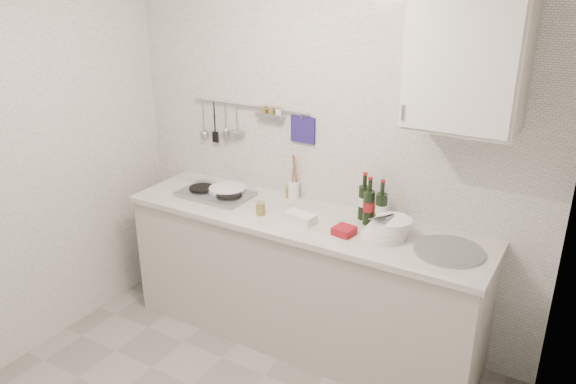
% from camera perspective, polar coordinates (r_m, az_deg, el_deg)
% --- Properties ---
extents(back_wall, '(3.00, 0.02, 2.50)m').
position_cam_1_polar(back_wall, '(3.75, 3.74, 3.70)').
color(back_wall, silver).
rests_on(back_wall, floor).
extents(wall_right, '(0.02, 2.80, 2.50)m').
position_cam_1_polar(wall_right, '(2.13, 23.33, -13.18)').
color(wall_right, silver).
rests_on(wall_right, floor).
extents(counter, '(2.44, 0.64, 0.96)m').
position_cam_1_polar(counter, '(3.84, 1.47, -9.17)').
color(counter, '#B6B1A8').
rests_on(counter, floor).
extents(wall_rail, '(0.98, 0.09, 0.34)m').
position_cam_1_polar(wall_rail, '(3.97, -4.17, 7.34)').
color(wall_rail, '#93969B').
rests_on(wall_rail, back_wall).
extents(wall_cabinet, '(0.60, 0.38, 0.70)m').
position_cam_1_polar(wall_cabinet, '(3.12, 17.70, 12.32)').
color(wall_cabinet, '#B6B1A8').
rests_on(wall_cabinet, back_wall).
extents(plate_stack_hob, '(0.28, 0.28, 0.05)m').
position_cam_1_polar(plate_stack_hob, '(4.00, -6.34, 0.13)').
color(plate_stack_hob, '#4A66A9').
rests_on(plate_stack_hob, counter).
extents(plate_stack_sink, '(0.29, 0.28, 0.12)m').
position_cam_1_polar(plate_stack_sink, '(3.38, 10.11, -3.65)').
color(plate_stack_sink, white).
rests_on(plate_stack_sink, counter).
extents(wine_bottles, '(0.21, 0.14, 0.31)m').
position_cam_1_polar(wine_bottles, '(3.51, 8.48, -0.84)').
color(wine_bottles, black).
rests_on(wine_bottles, counter).
extents(butter_dish, '(0.21, 0.13, 0.06)m').
position_cam_1_polar(butter_dish, '(3.54, 1.28, -2.61)').
color(butter_dish, white).
rests_on(butter_dish, counter).
extents(strawberry_punnet, '(0.13, 0.13, 0.05)m').
position_cam_1_polar(strawberry_punnet, '(3.39, 5.72, -3.94)').
color(strawberry_punnet, '#A71221').
rests_on(strawberry_punnet, counter).
extents(utensil_crock, '(0.08, 0.08, 0.32)m').
position_cam_1_polar(utensil_crock, '(3.89, 0.59, 0.41)').
color(utensil_crock, white).
rests_on(utensil_crock, counter).
extents(jar_a, '(0.06, 0.06, 0.09)m').
position_cam_1_polar(jar_a, '(3.91, 0.19, 0.09)').
color(jar_a, olive).
rests_on(jar_a, counter).
extents(jar_b, '(0.07, 0.07, 0.09)m').
position_cam_1_polar(jar_b, '(3.65, 8.56, -1.80)').
color(jar_b, olive).
rests_on(jar_b, counter).
extents(jar_c, '(0.07, 0.07, 0.08)m').
position_cam_1_polar(jar_c, '(3.60, 8.34, -2.26)').
color(jar_c, olive).
rests_on(jar_c, counter).
extents(jar_d, '(0.06, 0.06, 0.09)m').
position_cam_1_polar(jar_d, '(3.64, -2.81, -1.63)').
color(jar_d, olive).
rests_on(jar_d, counter).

